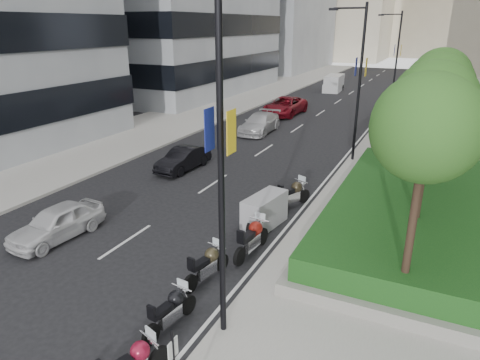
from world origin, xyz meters
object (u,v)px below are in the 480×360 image
Objects in this scene: car_c at (260,123)px; car_a at (57,223)px; motorcycle_3 at (207,265)px; delivery_van at (334,84)px; motorcycle_4 at (252,238)px; lamp_post_0 at (215,153)px; motorcycle_2 at (171,310)px; motorcycle_6 at (293,194)px; lamp_post_1 at (357,76)px; motorcycle_5 at (265,211)px; car_b at (183,159)px; lamp_post_2 at (395,56)px; car_d at (285,106)px.

car_a is at bearing -92.95° from car_c.
delivery_van is (-6.44, 43.13, 0.33)m from motorcycle_3.
lamp_post_0 is at bearing -163.35° from motorcycle_4.
motorcycle_6 reaches higher than motorcycle_2.
motorcycle_6 is at bearing -96.49° from lamp_post_1.
lamp_post_0 is 4.15× the size of motorcycle_3.
motorcycle_5 is (0.17, 4.44, 0.11)m from motorcycle_3.
lamp_post_1 reaches higher than car_b.
motorcycle_4 is at bearing 20.57° from car_a.
delivery_van is at bearing 127.97° from lamp_post_2.
motorcycle_3 is 0.46× the size of delivery_van.
car_b is at bearing 51.41° from motorcycle_4.
motorcycle_5 reaches higher than motorcycle_4.
lamp_post_1 is 1.56× the size of car_d.
motorcycle_2 is at bearing -84.96° from delivery_van.
car_d is (-8.41, -6.26, -4.26)m from lamp_post_2.
motorcycle_5 is 39.25m from delivery_van.
car_c is (-6.98, 17.22, 0.09)m from motorcycle_4.
lamp_post_1 is at bearing 3.60° from motorcycle_2.
motorcycle_6 is (0.32, 9.28, 0.07)m from motorcycle_2.
car_c is 7.32m from car_d.
lamp_post_1 is at bearing 38.09° from car_b.
motorcycle_5 reaches higher than car_b.
car_d is 1.22× the size of delivery_van.
motorcycle_4 is at bearing -155.19° from motorcycle_6.
car_c is at bearing 28.88° from motorcycle_3.
motorcycle_4 is 0.41× the size of car_d.
lamp_post_0 is at bearing -9.98° from car_a.
delivery_van is (-6.68, 45.55, 0.35)m from motorcycle_2.
car_a is at bearing -93.66° from delivery_van.
motorcycle_3 is 0.37× the size of car_d.
lamp_post_1 reaches higher than motorcycle_6.
lamp_post_0 is 46.02m from delivery_van.
car_d reaches higher than motorcycle_3.
lamp_post_0 reaches higher than car_a.
car_d reaches higher than car_c.
motorcycle_5 is 0.61× the size of car_b.
car_d reaches higher than motorcycle_2.
car_a is (-8.19, 2.11, -4.41)m from lamp_post_0.
car_c is at bearing 93.44° from car_a.
car_a reaches higher than motorcycle_3.
lamp_post_0 is 6.18m from motorcycle_4.
car_c is at bearing 27.10° from motorcycle_4.
motorcycle_5 is (-0.06, 6.86, 0.13)m from motorcycle_2.
lamp_post_1 reaches higher than motorcycle_4.
motorcycle_4 is at bearing 3.05° from motorcycle_2.
lamp_post_1 is at bearing 2.26° from motorcycle_5.
motorcycle_2 is 13.66m from car_b.
lamp_post_2 is 4.11× the size of motorcycle_6.
lamp_post_0 is 1.80× the size of car_c.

